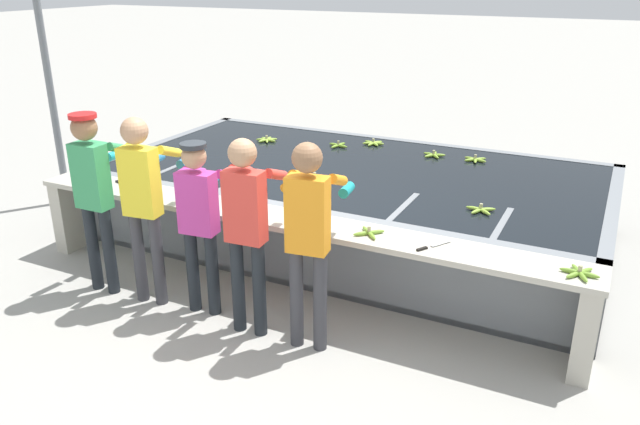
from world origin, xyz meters
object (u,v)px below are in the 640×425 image
Objects in this scene: banana_bunch_floating_0 at (475,159)px; banana_bunch_ledge_0 at (369,233)px; banana_bunch_floating_6 at (315,178)px; worker_0 at (95,185)px; support_post_left at (49,81)px; worker_2 at (200,213)px; banana_bunch_floating_5 at (267,140)px; banana_bunch_ledge_1 at (580,273)px; banana_bunch_ledge_2 at (91,182)px; worker_1 at (144,193)px; banana_bunch_floating_2 at (373,143)px; worker_3 at (247,219)px; banana_bunch_floating_1 at (434,155)px; worker_4 at (309,228)px; banana_bunch_floating_4 at (481,209)px; knife_1 at (122,184)px; banana_bunch_floating_3 at (338,145)px; knife_0 at (429,247)px.

banana_bunch_ledge_0 is (-0.28, -2.57, 0.00)m from banana_bunch_floating_0.
banana_bunch_floating_0 is 1.98m from banana_bunch_floating_6.
worker_0 is 7.53× the size of banana_bunch_ledge_0.
worker_2 is at bearing -23.89° from support_post_left.
banana_bunch_floating_0 is 2.58m from banana_bunch_ledge_0.
banana_bunch_ledge_1 reaches higher than banana_bunch_floating_5.
banana_bunch_ledge_1 is at bearing 8.33° from worker_2.
worker_1 is at bearing -22.92° from banana_bunch_ledge_2.
banana_bunch_floating_5 is at bearing -160.47° from banana_bunch_floating_2.
support_post_left is at bearing 157.78° from worker_3.
worker_1 is 6.29× the size of banana_bunch_floating_1.
banana_bunch_ledge_2 is at bearing -179.67° from banana_bunch_ledge_1.
worker_1 reaches higher than worker_4.
banana_bunch_ledge_1 is at bearing 15.51° from worker_4.
banana_bunch_floating_4 is (2.64, 1.49, -0.21)m from worker_1.
banana_bunch_floating_1 is at bearing 120.29° from banana_bunch_floating_4.
knife_1 is (-1.70, -1.05, -0.01)m from banana_bunch_floating_6.
banana_bunch_floating_6 is at bearing 1.63° from support_post_left.
banana_bunch_floating_4 is 0.81× the size of knife_1.
banana_bunch_ledge_2 reaches higher than banana_bunch_floating_3.
banana_bunch_floating_1 is 2.67m from knife_0.
banana_bunch_floating_0 is at bearing 61.13° from worker_2.
worker_3 is 2.06m from knife_1.
banana_bunch_floating_4 is at bearing 53.64° from banana_bunch_ledge_0.
banana_bunch_floating_3 is at bearing 141.37° from banana_bunch_ledge_1.
worker_1 is (0.55, 0.03, -0.00)m from worker_0.
knife_0 is (1.36, 0.53, -0.19)m from worker_3.
worker_2 reaches higher than banana_bunch_floating_6.
banana_bunch_ledge_0 is 2.78m from knife_1.
banana_bunch_floating_4 is at bearing -44.97° from banana_bunch_floating_2.
worker_3 is at bearing -13.12° from banana_bunch_ledge_2.
banana_bunch_ledge_0 and banana_bunch_ledge_2 have the same top height.
knife_1 is (-2.57, -2.45, -0.01)m from banana_bunch_floating_1.
worker_2 is 5.56× the size of banana_bunch_ledge_1.
worker_3 reaches higher than banana_bunch_floating_6.
banana_bunch_floating_1 is at bearing 7.13° from banana_bunch_floating_5.
worker_3 is at bearing -61.75° from banana_bunch_floating_5.
banana_bunch_ledge_0 is 0.82× the size of banana_bunch_ledge_2.
worker_4 is 2.86m from banana_bunch_ledge_2.
banana_bunch_floating_3 is at bearing 100.88° from worker_3.
banana_bunch_floating_6 is (-0.03, -1.59, 0.00)m from banana_bunch_floating_2.
worker_0 is 6.24× the size of banana_bunch_floating_4.
worker_4 is at bearing -147.71° from knife_0.
banana_bunch_floating_1 is at bearing 78.60° from worker_3.
worker_0 is 3.54m from banana_bunch_floating_4.
knife_1 is at bearing 158.87° from worker_2.
worker_0 is 6.12× the size of banana_bunch_ledge_1.
knife_0 is at bearing -74.11° from banana_bunch_floating_1.
worker_0 is 0.99× the size of worker_1.
worker_2 is at bearing -13.70° from banana_bunch_ledge_2.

